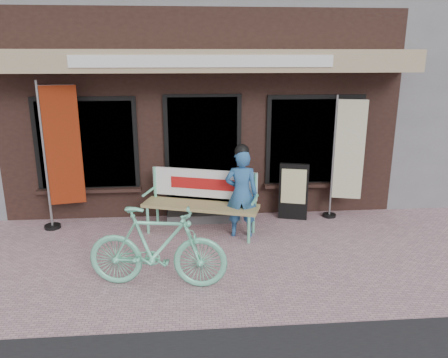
{
  "coord_description": "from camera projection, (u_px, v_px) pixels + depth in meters",
  "views": [
    {
      "loc": [
        -0.26,
        -5.57,
        2.85
      ],
      "look_at": [
        0.27,
        0.7,
        1.05
      ],
      "focal_mm": 35.0,
      "sensor_mm": 36.0,
      "label": 1
    }
  ],
  "objects": [
    {
      "name": "person",
      "position": [
        241.0,
        192.0,
        6.93
      ],
      "size": [
        0.56,
        0.41,
        1.52
      ],
      "rotation": [
        0.0,
        0.0,
        -0.13
      ],
      "color": "#2B5D95",
      "rests_on": "ground"
    },
    {
      "name": "bench",
      "position": [
        202.0,
        197.0,
        7.16
      ],
      "size": [
        1.95,
        1.04,
        1.03
      ],
      "rotation": [
        0.0,
        0.0,
        -0.32
      ],
      "color": "#70DBB0",
      "rests_on": "ground"
    },
    {
      "name": "nobori_cream",
      "position": [
        346.0,
        157.0,
        7.61
      ],
      "size": [
        0.65,
        0.29,
        2.19
      ],
      "rotation": [
        0.0,
        0.0,
        -0.26
      ],
      "color": "gray",
      "rests_on": "ground"
    },
    {
      "name": "menu_stand",
      "position": [
        294.0,
        191.0,
        7.72
      ],
      "size": [
        0.51,
        0.24,
        1.02
      ],
      "rotation": [
        0.0,
        0.0,
        -0.29
      ],
      "color": "black",
      "rests_on": "ground"
    },
    {
      "name": "ground",
      "position": [
        209.0,
        265.0,
        6.14
      ],
      "size": [
        70.0,
        70.0,
        0.0
      ],
      "primitive_type": "plane",
      "color": "#B38992",
      "rests_on": "ground"
    },
    {
      "name": "bicycle",
      "position": [
        157.0,
        247.0,
        5.45
      ],
      "size": [
        1.82,
        0.77,
        1.06
      ],
      "primitive_type": "imported",
      "rotation": [
        0.0,
        0.0,
        1.41
      ],
      "color": "#70DBB0",
      "rests_on": "ground"
    },
    {
      "name": "storefront",
      "position": [
        197.0,
        48.0,
        10.07
      ],
      "size": [
        7.0,
        6.77,
        6.0
      ],
      "color": "black",
      "rests_on": "ground"
    },
    {
      "name": "nobori_red",
      "position": [
        61.0,
        154.0,
        7.15
      ],
      "size": [
        0.73,
        0.32,
        2.47
      ],
      "rotation": [
        0.0,
        0.0,
        0.19
      ],
      "color": "gray",
      "rests_on": "ground"
    }
  ]
}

